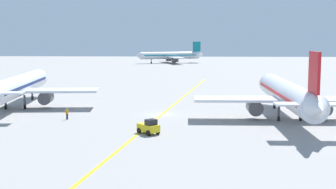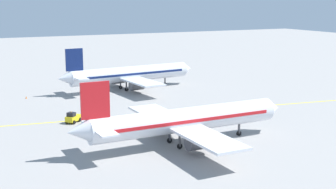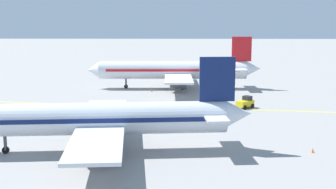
{
  "view_description": "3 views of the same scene",
  "coord_description": "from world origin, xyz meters",
  "px_view_note": "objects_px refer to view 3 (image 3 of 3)",
  "views": [
    {
      "loc": [
        4.63,
        -72.75,
        12.54
      ],
      "look_at": [
        1.17,
        -3.5,
        3.69
      ],
      "focal_mm": 50.0,
      "sensor_mm": 36.0,
      "label": 1
    },
    {
      "loc": [
        78.22,
        -34.57,
        21.27
      ],
      "look_at": [
        3.27,
        2.21,
        4.3
      ],
      "focal_mm": 50.0,
      "sensor_mm": 36.0,
      "label": 2
    },
    {
      "loc": [
        -75.92,
        -2.94,
        15.49
      ],
      "look_at": [
        -5.74,
        -1.88,
        3.09
      ],
      "focal_mm": 50.0,
      "sensor_mm": 36.0,
      "label": 3
    }
  ],
  "objects_px": {
    "airplane_at_gate": "(96,119)",
    "ground_crew_worker": "(189,121)",
    "traffic_cone_near_nose": "(313,150)",
    "traffic_cone_mid_apron": "(152,90)",
    "airplane_adjacent_stand": "(175,70)",
    "baggage_tug_white": "(245,103)"
  },
  "relations": [
    {
      "from": "airplane_at_gate",
      "to": "ground_crew_worker",
      "type": "xyz_separation_m",
      "value": [
        11.48,
        -10.67,
        -2.8
      ]
    },
    {
      "from": "traffic_cone_near_nose",
      "to": "traffic_cone_mid_apron",
      "type": "distance_m",
      "value": 44.96
    },
    {
      "from": "ground_crew_worker",
      "to": "traffic_cone_near_nose",
      "type": "distance_m",
      "value": 17.78
    },
    {
      "from": "airplane_adjacent_stand",
      "to": "ground_crew_worker",
      "type": "height_order",
      "value": "airplane_adjacent_stand"
    },
    {
      "from": "ground_crew_worker",
      "to": "traffic_cone_near_nose",
      "type": "relative_size",
      "value": 3.05
    },
    {
      "from": "baggage_tug_white",
      "to": "traffic_cone_mid_apron",
      "type": "relative_size",
      "value": 5.84
    },
    {
      "from": "ground_crew_worker",
      "to": "traffic_cone_mid_apron",
      "type": "distance_m",
      "value": 29.48
    },
    {
      "from": "traffic_cone_mid_apron",
      "to": "airplane_at_gate",
      "type": "bearing_deg",
      "value": 174.03
    },
    {
      "from": "airplane_adjacent_stand",
      "to": "traffic_cone_mid_apron",
      "type": "distance_m",
      "value": 7.05
    },
    {
      "from": "airplane_adjacent_stand",
      "to": "traffic_cone_near_nose",
      "type": "xyz_separation_m",
      "value": [
        -44.42,
        -15.45,
        -3.43
      ]
    },
    {
      "from": "airplane_at_gate",
      "to": "airplane_adjacent_stand",
      "type": "distance_m",
      "value": 45.24
    },
    {
      "from": "ground_crew_worker",
      "to": "traffic_cone_mid_apron",
      "type": "bearing_deg",
      "value": 12.66
    },
    {
      "from": "airplane_at_gate",
      "to": "ground_crew_worker",
      "type": "height_order",
      "value": "airplane_at_gate"
    },
    {
      "from": "traffic_cone_mid_apron",
      "to": "traffic_cone_near_nose",
      "type": "bearing_deg",
      "value": -153.6
    },
    {
      "from": "airplane_at_gate",
      "to": "baggage_tug_white",
      "type": "height_order",
      "value": "airplane_at_gate"
    },
    {
      "from": "airplane_at_gate",
      "to": "traffic_cone_mid_apron",
      "type": "xyz_separation_m",
      "value": [
        40.23,
        -4.21,
        -3.43
      ]
    },
    {
      "from": "airplane_at_gate",
      "to": "traffic_cone_mid_apron",
      "type": "distance_m",
      "value": 40.6
    },
    {
      "from": "baggage_tug_white",
      "to": "airplane_adjacent_stand",
      "type": "bearing_deg",
      "value": 30.36
    },
    {
      "from": "airplane_at_gate",
      "to": "airplane_adjacent_stand",
      "type": "xyz_separation_m",
      "value": [
        44.39,
        -8.75,
        0.0
      ]
    },
    {
      "from": "baggage_tug_white",
      "to": "traffic_cone_mid_apron",
      "type": "xyz_separation_m",
      "value": [
        15.62,
        16.12,
        -0.63
      ]
    },
    {
      "from": "airplane_adjacent_stand",
      "to": "traffic_cone_mid_apron",
      "type": "height_order",
      "value": "airplane_adjacent_stand"
    },
    {
      "from": "airplane_adjacent_stand",
      "to": "baggage_tug_white",
      "type": "distance_m",
      "value": 23.08
    }
  ]
}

